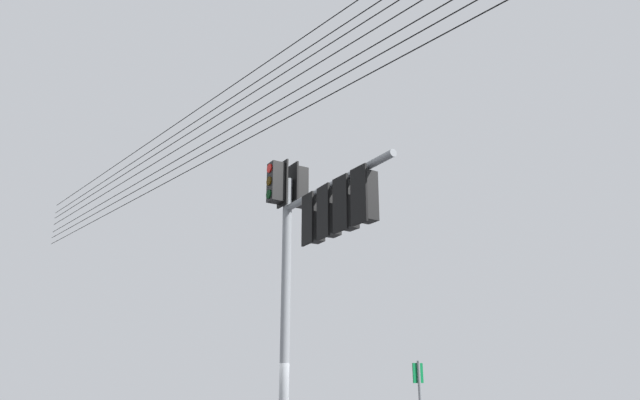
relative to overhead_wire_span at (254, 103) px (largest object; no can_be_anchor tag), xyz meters
The scene contains 2 objects.
signal_mast_assembly 4.72m from the overhead_wire_span, 131.89° to the left, with size 2.74×3.40×6.83m.
overhead_wire_span is the anchor object (origin of this frame).
Camera 1 is at (-2.09, 12.35, 2.08)m, focal length 32.12 mm.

